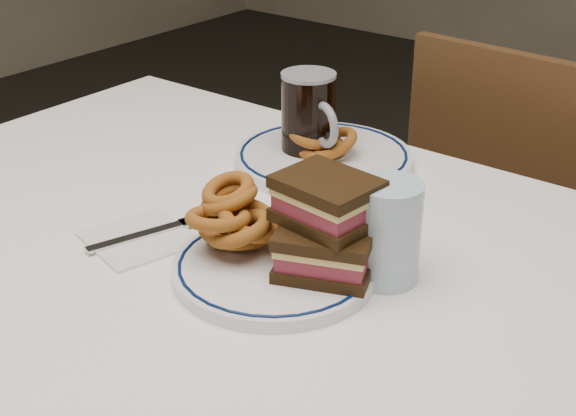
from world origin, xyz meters
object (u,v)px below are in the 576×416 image
Objects in this scene: main_plate at (275,267)px; far_plate at (323,157)px; chair_far at (515,225)px; beer_mug at (309,117)px; reuben_sandwich at (326,226)px.

main_plate is 0.88× the size of far_plate.
beer_mug is (-0.16, -0.51, 0.35)m from chair_far.
chair_far is 3.09× the size of far_plate.
far_plate is (0.03, 0.00, -0.06)m from beer_mug.
beer_mug is at bearing 129.57° from reuben_sandwich.
reuben_sandwich is 0.49× the size of far_plate.
chair_far is at bearing 94.75° from reuben_sandwich.
beer_mug is (-0.23, 0.28, -0.00)m from reuben_sandwich.
chair_far is at bearing 90.72° from main_plate.
reuben_sandwich is 0.36m from beer_mug.
beer_mug is at bearing -177.54° from far_plate.
main_plate is (0.01, -0.82, 0.29)m from chair_far.
main_plate is at bearing -154.43° from reuben_sandwich.
beer_mug reaches higher than main_plate.
reuben_sandwich reaches higher than far_plate.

